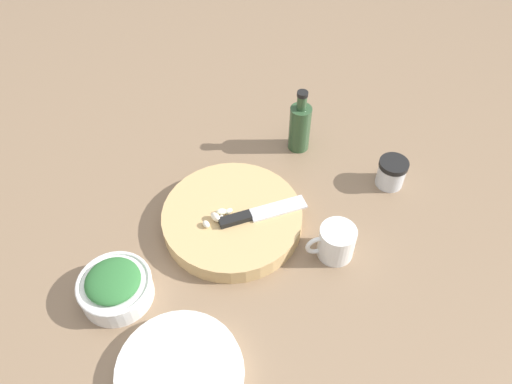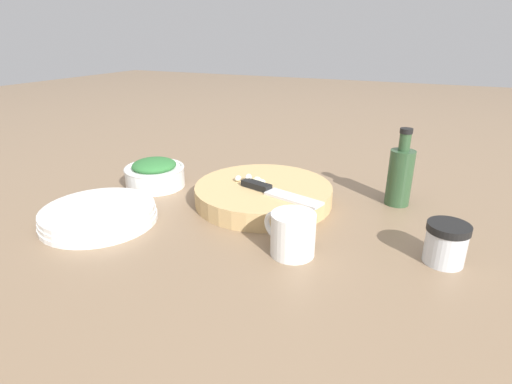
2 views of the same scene
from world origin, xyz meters
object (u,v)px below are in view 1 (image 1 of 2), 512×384
object	(u,v)px
spice_jar	(391,173)
oil_bottle	(300,126)
garlic_cloves	(218,216)
cutting_board	(232,219)
coffee_mug	(336,242)
herb_bowl	(115,286)
chef_knife	(257,214)
plate_stack	(179,372)

from	to	relation	value
spice_jar	oil_bottle	bearing A→B (deg)	-65.85
garlic_cloves	spice_jar	xyz separation A→B (m)	(-0.39, 0.11, -0.01)
cutting_board	coffee_mug	world-z (taller)	coffee_mug
garlic_cloves	herb_bowl	xyz separation A→B (m)	(0.24, 0.02, -0.01)
chef_knife	garlic_cloves	distance (m)	0.08
chef_knife	cutting_board	bearing A→B (deg)	-115.64
garlic_cloves	oil_bottle	size ratio (longest dim) A/B	0.44
herb_bowl	plate_stack	size ratio (longest dim) A/B	0.64
cutting_board	garlic_cloves	world-z (taller)	garlic_cloves
chef_knife	oil_bottle	world-z (taller)	oil_bottle
coffee_mug	plate_stack	size ratio (longest dim) A/B	0.45
cutting_board	oil_bottle	world-z (taller)	oil_bottle
cutting_board	chef_knife	bearing A→B (deg)	139.35
coffee_mug	plate_stack	bearing A→B (deg)	6.65
plate_stack	oil_bottle	size ratio (longest dim) A/B	1.34
oil_bottle	spice_jar	bearing A→B (deg)	114.15
herb_bowl	chef_knife	bearing A→B (deg)	177.35
garlic_cloves	plate_stack	world-z (taller)	garlic_cloves
spice_jar	oil_bottle	size ratio (longest dim) A/B	0.41
cutting_board	herb_bowl	xyz separation A→B (m)	(0.27, 0.02, 0.01)
cutting_board	plate_stack	size ratio (longest dim) A/B	1.34
chef_knife	oil_bottle	size ratio (longest dim) A/B	1.15
garlic_cloves	herb_bowl	bearing A→B (deg)	5.73
garlic_cloves	herb_bowl	size ratio (longest dim) A/B	0.51
oil_bottle	herb_bowl	bearing A→B (deg)	13.86
herb_bowl	coffee_mug	world-z (taller)	coffee_mug
herb_bowl	garlic_cloves	bearing A→B (deg)	-174.27
chef_knife	herb_bowl	size ratio (longest dim) A/B	1.35
garlic_cloves	coffee_mug	xyz separation A→B (m)	(-0.16, 0.18, -0.01)
oil_bottle	coffee_mug	bearing A→B (deg)	65.26
herb_bowl	coffee_mug	bearing A→B (deg)	158.55
herb_bowl	oil_bottle	bearing A→B (deg)	-166.14
garlic_cloves	spice_jar	size ratio (longest dim) A/B	1.07
cutting_board	garlic_cloves	size ratio (longest dim) A/B	4.09
spice_jar	plate_stack	distance (m)	0.62
coffee_mug	cutting_board	bearing A→B (deg)	-53.91
herb_bowl	plate_stack	world-z (taller)	herb_bowl
coffee_mug	spice_jar	bearing A→B (deg)	-161.76
coffee_mug	plate_stack	world-z (taller)	coffee_mug
coffee_mug	oil_bottle	distance (m)	0.32
spice_jar	coffee_mug	size ratio (longest dim) A/B	0.68
oil_bottle	plate_stack	bearing A→B (deg)	33.10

